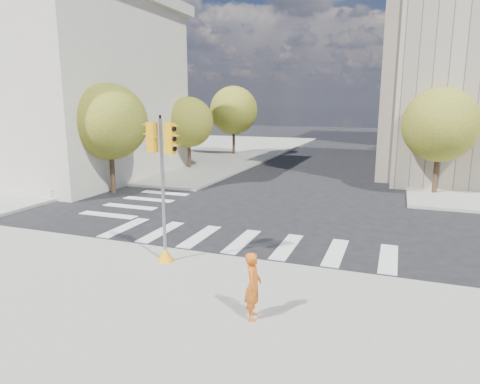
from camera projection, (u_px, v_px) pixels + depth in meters
name	position (u px, v px, depth m)	size (l,w,h in m)	color
ground	(260.00, 228.00, 18.41)	(160.00, 160.00, 0.00)	black
sidewalk_near	(88.00, 376.00, 8.30)	(30.00, 14.00, 0.15)	gray
sidewalk_far_left	(163.00, 149.00, 49.06)	(28.00, 40.00, 0.15)	gray
classical_building	(34.00, 87.00, 31.24)	(19.00, 15.00, 12.70)	beige
tree_lw_near	(109.00, 122.00, 24.79)	(4.40, 4.40, 6.41)	#382616
tree_lw_mid	(188.00, 122.00, 34.06)	(4.00, 4.00, 5.77)	#382616
tree_lw_far	(234.00, 110.00, 43.08)	(4.80, 4.80, 6.95)	#382616
tree_re_near	(440.00, 125.00, 24.21)	(4.20, 4.20, 6.16)	#382616
tree_re_mid	(429.00, 114.00, 35.16)	(4.60, 4.60, 6.66)	#382616
tree_re_far	(422.00, 116.00, 46.28)	(4.00, 4.00, 5.88)	#382616
lamp_near	(444.00, 114.00, 27.60)	(0.35, 0.18, 8.11)	black
lamp_far	(431.00, 110.00, 40.45)	(0.35, 0.18, 8.11)	black
traffic_signal	(163.00, 201.00, 13.70)	(1.08, 0.56, 4.77)	orange
photographer	(253.00, 286.00, 10.24)	(0.61, 0.40, 1.67)	#C25512
planter_wall	(31.00, 187.00, 25.38)	(6.00, 0.40, 0.50)	silver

